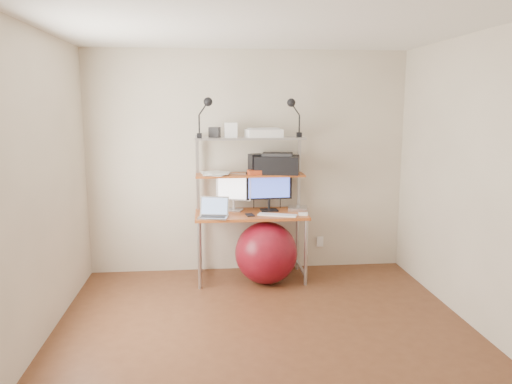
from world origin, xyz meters
TOP-DOWN VIEW (x-y plane):
  - room at (0.00, 0.00)m, footprint 3.60×3.60m
  - computer_desk at (0.00, 1.50)m, footprint 1.20×0.60m
  - wall_outlet at (0.85, 1.79)m, footprint 0.08×0.01m
  - monitor_silver at (-0.18, 1.60)m, footprint 0.38×0.20m
  - monitor_black at (0.21, 1.55)m, footprint 0.51×0.16m
  - laptop at (-0.40, 1.28)m, footprint 0.34×0.30m
  - keyboard at (0.27, 1.29)m, footprint 0.42×0.25m
  - mouse at (0.54, 1.27)m, footprint 0.11×0.08m
  - mac_mini at (0.53, 1.53)m, footprint 0.25×0.25m
  - phone at (-0.02, 1.32)m, footprint 0.10×0.15m
  - printer at (0.30, 1.57)m, footprint 0.53×0.42m
  - nas_cube at (0.07, 1.60)m, footprint 0.18×0.18m
  - red_box at (0.06, 1.50)m, footprint 0.20×0.15m
  - scanner at (0.15, 1.55)m, footprint 0.41×0.30m
  - box_white at (-0.20, 1.57)m, footprint 0.14×0.11m
  - box_grey at (-0.38, 1.59)m, footprint 0.13×0.13m
  - clip_lamp_left at (-0.46, 1.46)m, footprint 0.17×0.09m
  - clip_lamp_right at (0.46, 1.53)m, footprint 0.16×0.09m
  - exercise_ball at (0.15, 1.29)m, footprint 0.67×0.67m
  - paper_stack at (-0.38, 1.57)m, footprint 0.34×0.40m

SIDE VIEW (x-z plane):
  - wall_outlet at x=0.85m, z-range 0.24..0.36m
  - exercise_ball at x=0.15m, z-range 0.00..0.67m
  - phone at x=-0.02m, z-range 0.74..0.75m
  - keyboard at x=0.27m, z-range 0.74..0.75m
  - mouse at x=0.54m, z-range 0.74..0.77m
  - mac_mini at x=0.53m, z-range 0.74..0.78m
  - laptop at x=-0.40m, z-range 0.65..0.92m
  - computer_desk at x=0.00m, z-range 0.17..1.74m
  - monitor_silver at x=-0.18m, z-range 0.75..1.20m
  - monitor_black at x=0.21m, z-range 0.74..1.25m
  - paper_stack at x=-0.38m, z-range 1.15..1.18m
  - red_box at x=0.06m, z-range 1.15..1.20m
  - room at x=0.00m, z-range -0.55..3.05m
  - printer at x=0.30m, z-range 1.14..1.37m
  - nas_cube at x=0.07m, z-range 1.15..1.37m
  - scanner at x=0.15m, z-range 1.55..1.65m
  - box_grey at x=-0.38m, z-range 1.55..1.66m
  - box_white at x=-0.20m, z-range 1.55..1.71m
  - clip_lamp_right at x=0.46m, z-range 1.65..2.06m
  - clip_lamp_left at x=-0.46m, z-range 1.65..2.07m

